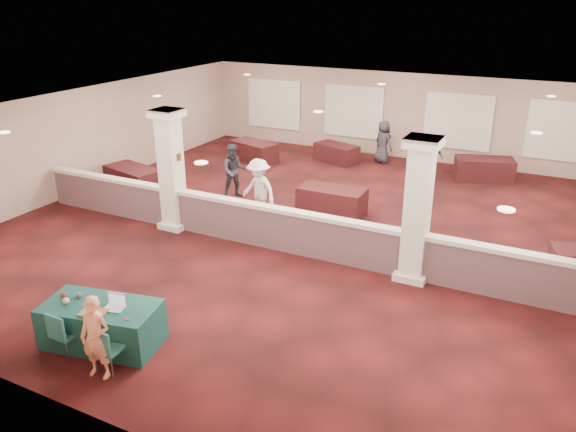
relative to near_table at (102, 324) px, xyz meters
The scene contains 31 objects.
ground 6.62m from the near_table, 78.65° to the left, with size 16.00×16.00×0.00m, color #421011.
wall_back 14.59m from the near_table, 84.87° to the left, with size 16.00×0.04×3.20m, color gray.
wall_front 2.34m from the near_table, 49.48° to the right, with size 16.00×0.04×3.20m, color gray.
wall_left 9.40m from the near_table, 135.96° to the left, with size 0.04×16.00×3.20m, color gray.
ceiling 7.18m from the near_table, 78.65° to the left, with size 16.00×16.00×0.02m, color silver.
partition_wall 5.15m from the near_table, 75.37° to the left, with size 15.60×0.28×1.10m.
column_left 5.58m from the near_table, 113.84° to the left, with size 0.72×0.72×3.20m.
column_right 6.70m from the near_table, 49.19° to the left, with size 0.72×0.72×3.20m.
sconce_left 5.79m from the near_table, 116.48° to the left, with size 0.12×0.12×0.18m.
sconce_right 5.57m from the near_table, 111.09° to the left, with size 0.12×0.12×0.18m.
near_table is the anchor object (origin of this frame).
conf_chair_main 0.90m from the near_table, 42.15° to the right, with size 0.45×0.45×0.85m.
conf_chair_side 0.69m from the near_table, 117.57° to the right, with size 0.45×0.45×0.87m.
woman 1.00m from the near_table, 49.90° to the right, with size 0.53×0.35×1.46m, color #FE936E.
far_table_front_left 8.54m from the near_table, 127.49° to the left, with size 1.92×0.96×0.78m, color black.
far_table_front_center 7.91m from the near_table, 81.36° to the left, with size 1.88×0.94×0.76m, color black.
far_table_back_left 12.05m from the near_table, 106.96° to the left, with size 1.79×0.90×0.73m, color black.
far_table_back_center 12.82m from the near_table, 93.13° to the left, with size 1.64×0.82×0.67m, color black.
far_table_back_right 13.76m from the near_table, 70.55° to the left, with size 1.88×0.94×0.76m, color black.
attendee_a 8.04m from the near_table, 104.58° to the left, with size 0.80×0.45×1.67m, color black.
attendee_b 6.51m from the near_table, 93.90° to the left, with size 1.12×0.51×1.75m, color beige.
attendee_c 12.43m from the near_table, 76.57° to the left, with size 0.94×0.45×1.60m, color black.
attendee_d 13.51m from the near_table, 86.32° to the left, with size 0.77×0.42×1.57m, color black.
laptop_base 0.52m from the near_table, ahead, with size 0.36×0.25×0.02m, color silver.
laptop_screen 0.63m from the near_table, 24.10° to the left, with size 0.36×0.01×0.24m, color silver.
screen_glow 0.61m from the near_table, 22.82° to the left, with size 0.32×0.00×0.21m, color silver.
knitting 0.50m from the near_table, 66.81° to the right, with size 0.43×0.32×0.03m, color #C5671F.
yarn_cream 0.76m from the near_table, 157.82° to the right, with size 0.12×0.12×0.12m, color beige.
yarn_red 0.88m from the near_table, behind, with size 0.11×0.11×0.11m, color maroon.
yarn_grey 0.68m from the near_table, behind, with size 0.11×0.11×0.11m, color #46464A.
scissors 0.86m from the near_table, 11.43° to the right, with size 0.13×0.03×0.01m, color red.
Camera 1 is at (5.55, -12.66, 5.92)m, focal length 35.00 mm.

